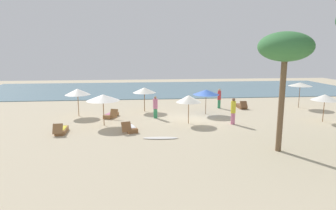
{
  "coord_description": "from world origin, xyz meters",
  "views": [
    {
      "loc": [
        -3.91,
        -21.02,
        5.06
      ],
      "look_at": [
        -1.8,
        -0.08,
        1.1
      ],
      "focal_mm": 31.37,
      "sensor_mm": 36.0,
      "label": 1
    }
  ],
  "objects_px": {
    "umbrella_2": "(300,84)",
    "person_0": "(219,98)",
    "lounger_0": "(130,128)",
    "lounger_1": "(241,106)",
    "lounger_3": "(111,115)",
    "person_2": "(155,107)",
    "palm_0": "(285,49)",
    "lounger_2": "(61,130)",
    "umbrella_1": "(103,98)",
    "umbrella_6": "(189,99)",
    "umbrella_5": "(325,97)",
    "surfboard": "(160,138)",
    "umbrella_3": "(144,90)",
    "person_1": "(233,111)",
    "umbrella_4": "(78,92)",
    "umbrella_0": "(206,92)"
  },
  "relations": [
    {
      "from": "umbrella_2",
      "to": "person_0",
      "type": "relative_size",
      "value": 1.29
    },
    {
      "from": "lounger_0",
      "to": "lounger_1",
      "type": "bearing_deg",
      "value": 34.4
    },
    {
      "from": "lounger_3",
      "to": "person_0",
      "type": "bearing_deg",
      "value": 16.51
    },
    {
      "from": "person_2",
      "to": "palm_0",
      "type": "height_order",
      "value": "palm_0"
    },
    {
      "from": "umbrella_2",
      "to": "lounger_2",
      "type": "relative_size",
      "value": 1.32
    },
    {
      "from": "lounger_3",
      "to": "person_0",
      "type": "distance_m",
      "value": 9.56
    },
    {
      "from": "lounger_1",
      "to": "lounger_2",
      "type": "height_order",
      "value": "lounger_2"
    },
    {
      "from": "umbrella_1",
      "to": "umbrella_6",
      "type": "distance_m",
      "value": 5.82
    },
    {
      "from": "umbrella_2",
      "to": "person_0",
      "type": "distance_m",
      "value": 7.25
    },
    {
      "from": "palm_0",
      "to": "umbrella_5",
      "type": "bearing_deg",
      "value": 42.55
    },
    {
      "from": "person_2",
      "to": "surfboard",
      "type": "height_order",
      "value": "person_2"
    },
    {
      "from": "lounger_1",
      "to": "lounger_2",
      "type": "xyz_separation_m",
      "value": [
        -13.84,
        -6.6,
        0.01
      ]
    },
    {
      "from": "umbrella_3",
      "to": "umbrella_6",
      "type": "height_order",
      "value": "umbrella_3"
    },
    {
      "from": "umbrella_2",
      "to": "person_1",
      "type": "distance_m",
      "value": 9.38
    },
    {
      "from": "lounger_2",
      "to": "surfboard",
      "type": "distance_m",
      "value": 6.28
    },
    {
      "from": "umbrella_3",
      "to": "person_1",
      "type": "relative_size",
      "value": 1.09
    },
    {
      "from": "umbrella_3",
      "to": "person_0",
      "type": "bearing_deg",
      "value": 5.8
    },
    {
      "from": "umbrella_4",
      "to": "umbrella_6",
      "type": "bearing_deg",
      "value": -21.57
    },
    {
      "from": "umbrella_1",
      "to": "umbrella_3",
      "type": "relative_size",
      "value": 1.11
    },
    {
      "from": "lounger_3",
      "to": "person_2",
      "type": "height_order",
      "value": "person_2"
    },
    {
      "from": "person_0",
      "to": "umbrella_5",
      "type": "bearing_deg",
      "value": -43.08
    },
    {
      "from": "umbrella_2",
      "to": "umbrella_5",
      "type": "height_order",
      "value": "umbrella_2"
    },
    {
      "from": "person_1",
      "to": "person_2",
      "type": "relative_size",
      "value": 1.1
    },
    {
      "from": "umbrella_1",
      "to": "lounger_2",
      "type": "xyz_separation_m",
      "value": [
        -2.42,
        -1.64,
        -1.74
      ]
    },
    {
      "from": "person_0",
      "to": "lounger_2",
      "type": "bearing_deg",
      "value": -150.44
    },
    {
      "from": "umbrella_0",
      "to": "surfboard",
      "type": "xyz_separation_m",
      "value": [
        -4.09,
        -6.19,
        -1.75
      ]
    },
    {
      "from": "umbrella_0",
      "to": "umbrella_6",
      "type": "xyz_separation_m",
      "value": [
        -1.87,
        -2.81,
        -0.04
      ]
    },
    {
      "from": "umbrella_0",
      "to": "umbrella_6",
      "type": "bearing_deg",
      "value": -123.62
    },
    {
      "from": "palm_0",
      "to": "surfboard",
      "type": "relative_size",
      "value": 2.83
    },
    {
      "from": "lounger_2",
      "to": "person_0",
      "type": "height_order",
      "value": "person_0"
    },
    {
      "from": "umbrella_5",
      "to": "lounger_3",
      "type": "relative_size",
      "value": 1.15
    },
    {
      "from": "umbrella_6",
      "to": "person_2",
      "type": "xyz_separation_m",
      "value": [
        -2.2,
        1.86,
        -0.91
      ]
    },
    {
      "from": "umbrella_6",
      "to": "lounger_0",
      "type": "distance_m",
      "value": 4.61
    },
    {
      "from": "umbrella_6",
      "to": "surfboard",
      "type": "distance_m",
      "value": 4.39
    },
    {
      "from": "umbrella_4",
      "to": "person_0",
      "type": "bearing_deg",
      "value": 9.33
    },
    {
      "from": "person_0",
      "to": "person_1",
      "type": "height_order",
      "value": "person_1"
    },
    {
      "from": "umbrella_5",
      "to": "lounger_0",
      "type": "xyz_separation_m",
      "value": [
        -13.67,
        -1.07,
        -1.59
      ]
    },
    {
      "from": "person_1",
      "to": "palm_0",
      "type": "distance_m",
      "value": 6.96
    },
    {
      "from": "person_1",
      "to": "person_2",
      "type": "distance_m",
      "value": 5.74
    },
    {
      "from": "person_2",
      "to": "umbrella_2",
      "type": "bearing_deg",
      "value": 12.28
    },
    {
      "from": "lounger_3",
      "to": "person_0",
      "type": "xyz_separation_m",
      "value": [
        9.14,
        2.71,
        0.71
      ]
    },
    {
      "from": "lounger_0",
      "to": "palm_0",
      "type": "distance_m",
      "value": 10.13
    },
    {
      "from": "umbrella_6",
      "to": "umbrella_4",
      "type": "bearing_deg",
      "value": 158.43
    },
    {
      "from": "umbrella_0",
      "to": "umbrella_2",
      "type": "xyz_separation_m",
      "value": [
        8.88,
        1.87,
        0.3
      ]
    },
    {
      "from": "umbrella_4",
      "to": "person_0",
      "type": "xyz_separation_m",
      "value": [
        11.71,
        1.92,
        -1.01
      ]
    },
    {
      "from": "lounger_1",
      "to": "person_0",
      "type": "distance_m",
      "value": 2.12
    },
    {
      "from": "umbrella_1",
      "to": "person_2",
      "type": "xyz_separation_m",
      "value": [
        3.62,
        1.82,
        -1.08
      ]
    },
    {
      "from": "umbrella_1",
      "to": "lounger_2",
      "type": "bearing_deg",
      "value": -145.95
    },
    {
      "from": "umbrella_0",
      "to": "umbrella_4",
      "type": "bearing_deg",
      "value": 177.74
    },
    {
      "from": "umbrella_0",
      "to": "umbrella_5",
      "type": "distance_m",
      "value": 8.45
    }
  ]
}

